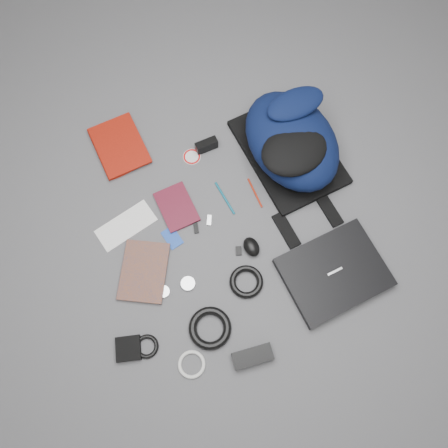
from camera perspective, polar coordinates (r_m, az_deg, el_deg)
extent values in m
plane|color=#4F4F51|center=(1.75, 0.00, -0.21)|extent=(4.00, 4.00, 0.00)
cube|color=black|center=(1.73, 14.15, -6.15)|extent=(0.44, 0.38, 0.04)
imported|color=maroon|center=(1.93, -16.17, 8.63)|extent=(0.25, 0.30, 0.03)
imported|color=#BB550D|center=(1.74, -13.22, -5.76)|extent=(0.24, 0.28, 0.02)
cube|color=white|center=(1.79, -12.68, -0.20)|extent=(0.26, 0.19, 0.00)
cube|color=#440D1A|center=(1.78, -6.21, 2.21)|extent=(0.17, 0.21, 0.01)
cube|color=black|center=(1.87, -2.30, 10.22)|extent=(0.10, 0.05, 0.05)
cylinder|color=silver|center=(1.88, -4.23, 8.75)|extent=(0.10, 0.10, 0.00)
cylinder|color=#0C5971|center=(1.79, 0.11, 3.40)|extent=(0.06, 0.15, 0.01)
cylinder|color=#A3210C|center=(1.80, 4.07, 4.07)|extent=(0.03, 0.14, 0.01)
cube|color=#163FA5|center=(1.74, -6.79, -1.79)|extent=(0.09, 0.10, 0.00)
cube|color=black|center=(1.75, -3.69, -0.45)|extent=(0.02, 0.05, 0.01)
cube|color=silver|center=(1.75, -1.94, 0.50)|extent=(0.03, 0.05, 0.01)
cube|color=black|center=(1.71, 1.93, -3.52)|extent=(0.03, 0.04, 0.01)
ellipsoid|color=black|center=(1.70, 3.60, -2.98)|extent=(0.08, 0.09, 0.04)
cylinder|color=silver|center=(1.69, -7.89, -8.75)|extent=(0.05, 0.05, 0.01)
cylinder|color=silver|center=(1.69, -4.73, -7.76)|extent=(0.06, 0.06, 0.01)
torus|color=black|center=(1.68, 2.93, -7.54)|extent=(0.13, 0.13, 0.03)
cube|color=black|center=(1.64, 3.76, -16.87)|extent=(0.15, 0.07, 0.04)
torus|color=black|center=(1.65, -1.84, -13.43)|extent=(0.19, 0.19, 0.03)
cube|color=black|center=(1.68, -12.39, -15.61)|extent=(0.10, 0.10, 0.02)
torus|color=black|center=(1.68, -10.06, -15.48)|extent=(0.11, 0.11, 0.02)
torus|color=silver|center=(1.66, -4.25, -17.81)|extent=(0.10, 0.10, 0.01)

